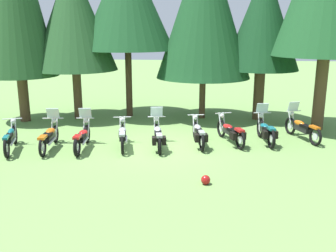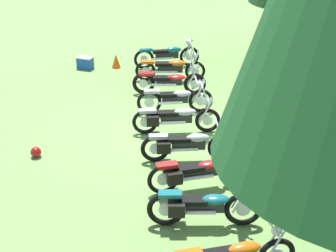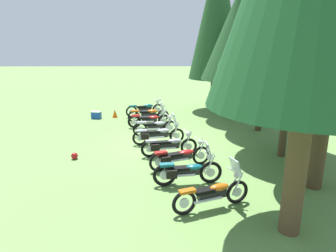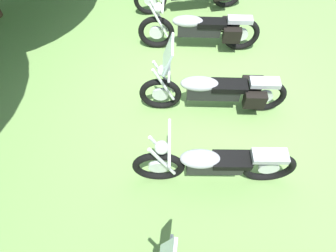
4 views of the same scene
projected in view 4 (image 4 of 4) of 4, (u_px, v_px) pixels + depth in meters
ground_plane at (200, 102)px, 4.82m from camera, size 80.00×80.00×0.00m
motorcycle_3 at (213, 164)px, 3.68m from camera, size 0.72×2.12×1.00m
motorcycle_4 at (215, 90)px, 4.37m from camera, size 0.83×2.27×1.34m
motorcycle_5 at (201, 29)px, 5.21m from camera, size 0.79×2.23×0.99m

